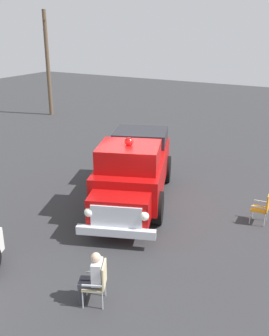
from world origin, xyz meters
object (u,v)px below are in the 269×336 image
object	(u,v)px
lawn_chair_near_truck	(99,280)
lawn_chair_by_car	(264,206)
vintage_fire_truck	(133,169)
utility_pole	(48,62)
spectator_seated	(93,276)

from	to	relation	value
lawn_chair_near_truck	lawn_chair_by_car	distance (m)	6.10
vintage_fire_truck	utility_pole	size ratio (longest dim) A/B	0.93
lawn_chair_near_truck	spectator_seated	bearing A→B (deg)	-63.74
vintage_fire_truck	utility_pole	xyz separation A→B (m)	(-9.45, -11.81, 2.33)
vintage_fire_truck	utility_pole	distance (m)	15.31
utility_pole	spectator_seated	bearing A→B (deg)	43.11
utility_pole	lawn_chair_near_truck	bearing A→B (deg)	43.47
vintage_fire_truck	spectator_seated	world-z (taller)	vintage_fire_truck
vintage_fire_truck	utility_pole	bearing A→B (deg)	-128.67
spectator_seated	utility_pole	world-z (taller)	utility_pole
lawn_chair_by_car	vintage_fire_truck	bearing A→B (deg)	-83.23
vintage_fire_truck	spectator_seated	distance (m)	5.51
spectator_seated	utility_pole	xyz separation A→B (m)	(-14.61, -13.67, 2.83)
lawn_chair_by_car	utility_pole	distance (m)	18.70
vintage_fire_truck	spectator_seated	xyz separation A→B (m)	(5.16, 1.86, -0.50)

